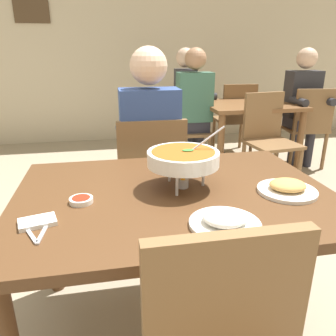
# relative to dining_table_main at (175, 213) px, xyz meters

# --- Properties ---
(ground_plane) EXTENTS (16.00, 16.00, 0.00)m
(ground_plane) POSITION_rel_dining_table_main_xyz_m (0.00, 0.00, -0.63)
(ground_plane) COLOR gray
(cafe_rear_partition) EXTENTS (10.00, 0.10, 3.00)m
(cafe_rear_partition) POSITION_rel_dining_table_main_xyz_m (0.00, 3.76, 0.87)
(cafe_rear_partition) COLOR beige
(cafe_rear_partition) RESTS_ON ground_plane
(dining_table_main) EXTENTS (1.30, 0.94, 0.73)m
(dining_table_main) POSITION_rel_dining_table_main_xyz_m (0.00, 0.00, 0.00)
(dining_table_main) COLOR #51331C
(dining_table_main) RESTS_ON ground_plane
(chair_diner_main) EXTENTS (0.44, 0.44, 0.90)m
(chair_diner_main) POSITION_rel_dining_table_main_xyz_m (-0.00, 0.76, -0.12)
(chair_diner_main) COLOR brown
(chair_diner_main) RESTS_ON ground_plane
(diner_main) EXTENTS (0.40, 0.45, 1.31)m
(diner_main) POSITION_rel_dining_table_main_xyz_m (0.00, 0.79, 0.11)
(diner_main) COLOR #2D2D38
(diner_main) RESTS_ON ground_plane
(curry_bowl) EXTENTS (0.33, 0.30, 0.26)m
(curry_bowl) POSITION_rel_dining_table_main_xyz_m (0.04, 0.04, 0.23)
(curry_bowl) COLOR silver
(curry_bowl) RESTS_ON dining_table_main
(rice_plate) EXTENTS (0.24, 0.24, 0.06)m
(rice_plate) POSITION_rel_dining_table_main_xyz_m (0.10, -0.31, 0.12)
(rice_plate) COLOR white
(rice_plate) RESTS_ON dining_table_main
(appetizer_plate) EXTENTS (0.24, 0.24, 0.06)m
(appetizer_plate) POSITION_rel_dining_table_main_xyz_m (0.45, -0.10, 0.12)
(appetizer_plate) COLOR white
(appetizer_plate) RESTS_ON dining_table_main
(sauce_dish) EXTENTS (0.09, 0.09, 0.02)m
(sauce_dish) POSITION_rel_dining_table_main_xyz_m (-0.38, -0.04, 0.11)
(sauce_dish) COLOR white
(sauce_dish) RESTS_ON dining_table_main
(napkin_folded) EXTENTS (0.14, 0.11, 0.02)m
(napkin_folded) POSITION_rel_dining_table_main_xyz_m (-0.51, -0.18, 0.11)
(napkin_folded) COLOR white
(napkin_folded) RESTS_ON dining_table_main
(fork_utensil) EXTENTS (0.09, 0.16, 0.01)m
(fork_utensil) POSITION_rel_dining_table_main_xyz_m (-0.53, -0.23, 0.10)
(fork_utensil) COLOR silver
(fork_utensil) RESTS_ON dining_table_main
(spoon_utensil) EXTENTS (0.03, 0.17, 0.01)m
(spoon_utensil) POSITION_rel_dining_table_main_xyz_m (-0.48, -0.23, 0.10)
(spoon_utensil) COLOR silver
(spoon_utensil) RESTS_ON dining_table_main
(dining_table_far) EXTENTS (1.00, 0.80, 0.73)m
(dining_table_far) POSITION_rel_dining_table_main_xyz_m (1.30, 2.16, -0.03)
(dining_table_far) COLOR brown
(dining_table_far) RESTS_ON ground_plane
(chair_bg_left) EXTENTS (0.46, 0.46, 0.90)m
(chair_bg_left) POSITION_rel_dining_table_main_xyz_m (0.63, 2.31, -0.12)
(chair_bg_left) COLOR brown
(chair_bg_left) RESTS_ON ground_plane
(chair_bg_middle) EXTENTS (0.45, 0.45, 0.90)m
(chair_bg_middle) POSITION_rel_dining_table_main_xyz_m (0.76, 2.68, -0.12)
(chair_bg_middle) COLOR brown
(chair_bg_middle) RESTS_ON ground_plane
(chair_bg_right) EXTENTS (0.49, 0.49, 0.90)m
(chair_bg_right) POSITION_rel_dining_table_main_xyz_m (1.94, 2.04, -0.12)
(chair_bg_right) COLOR brown
(chair_bg_right) RESTS_ON ground_plane
(chair_bg_corner) EXTENTS (0.45, 0.45, 0.90)m
(chair_bg_corner) POSITION_rel_dining_table_main_xyz_m (1.34, 2.65, -0.12)
(chair_bg_corner) COLOR brown
(chair_bg_corner) RESTS_ON ground_plane
(chair_bg_window) EXTENTS (0.49, 0.49, 0.90)m
(chair_bg_window) POSITION_rel_dining_table_main_xyz_m (1.28, 1.67, -0.12)
(chair_bg_window) COLOR brown
(chair_bg_window) RESTS_ON ground_plane
(patron_bg_left) EXTENTS (0.40, 0.45, 1.31)m
(patron_bg_left) POSITION_rel_dining_table_main_xyz_m (0.66, 2.18, 0.11)
(patron_bg_left) COLOR #2D2D38
(patron_bg_left) RESTS_ON ground_plane
(patron_bg_middle) EXTENTS (0.45, 0.40, 1.31)m
(patron_bg_middle) POSITION_rel_dining_table_main_xyz_m (0.73, 2.68, 0.11)
(patron_bg_middle) COLOR #2D2D38
(patron_bg_middle) RESTS_ON ground_plane
(patron_bg_right) EXTENTS (0.40, 0.45, 1.31)m
(patron_bg_right) POSITION_rel_dining_table_main_xyz_m (1.91, 2.13, 0.11)
(patron_bg_right) COLOR #2D2D38
(patron_bg_right) RESTS_ON ground_plane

